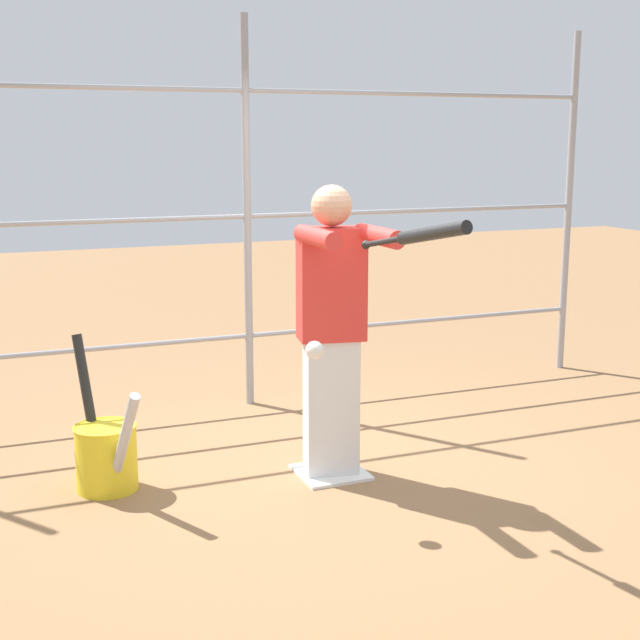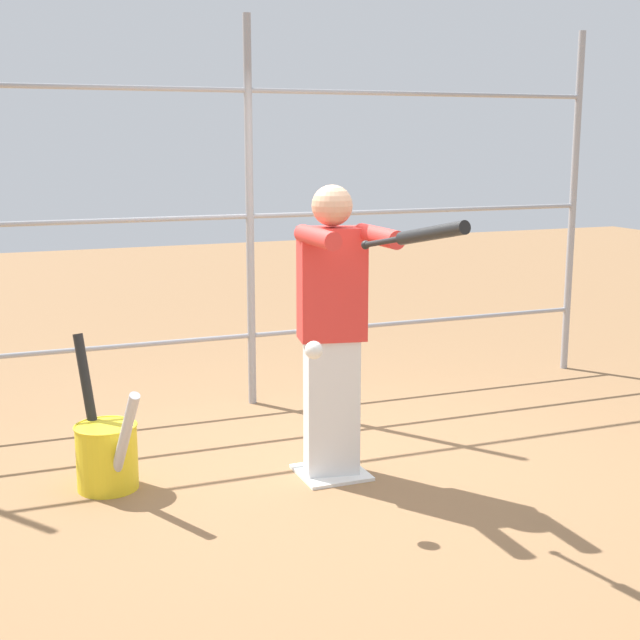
{
  "view_description": "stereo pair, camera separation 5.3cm",
  "coord_description": "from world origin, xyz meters",
  "px_view_note": "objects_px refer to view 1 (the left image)",
  "views": [
    {
      "loc": [
        1.99,
        4.7,
        2.0
      ],
      "look_at": [
        0.15,
        0.2,
        1.0
      ],
      "focal_mm": 50.0,
      "sensor_mm": 36.0,
      "label": 1
    },
    {
      "loc": [
        1.94,
        4.72,
        2.0
      ],
      "look_at": [
        0.15,
        0.2,
        1.0
      ],
      "focal_mm": 50.0,
      "sensor_mm": 36.0,
      "label": 2
    }
  ],
  "objects_px": {
    "batter": "(332,323)",
    "baseball_bat_swinging": "(424,235)",
    "softball_in_flight": "(315,350)",
    "bat_bucket": "(106,453)"
  },
  "relations": [
    {
      "from": "batter",
      "to": "softball_in_flight",
      "type": "xyz_separation_m",
      "value": [
        0.31,
        0.48,
        -0.03
      ]
    },
    {
      "from": "batter",
      "to": "bat_bucket",
      "type": "xyz_separation_m",
      "value": [
        1.29,
        -0.29,
        -0.72
      ]
    },
    {
      "from": "batter",
      "to": "bat_bucket",
      "type": "distance_m",
      "value": 1.51
    },
    {
      "from": "batter",
      "to": "baseball_bat_swinging",
      "type": "height_order",
      "value": "batter"
    },
    {
      "from": "batter",
      "to": "baseball_bat_swinging",
      "type": "distance_m",
      "value": 1.13
    },
    {
      "from": "batter",
      "to": "softball_in_flight",
      "type": "bearing_deg",
      "value": 57.61
    },
    {
      "from": "bat_bucket",
      "to": "batter",
      "type": "bearing_deg",
      "value": 167.44
    },
    {
      "from": "softball_in_flight",
      "to": "bat_bucket",
      "type": "height_order",
      "value": "softball_in_flight"
    },
    {
      "from": "softball_in_flight",
      "to": "batter",
      "type": "bearing_deg",
      "value": -122.39
    },
    {
      "from": "baseball_bat_swinging",
      "to": "softball_in_flight",
      "type": "bearing_deg",
      "value": -51.7
    }
  ]
}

